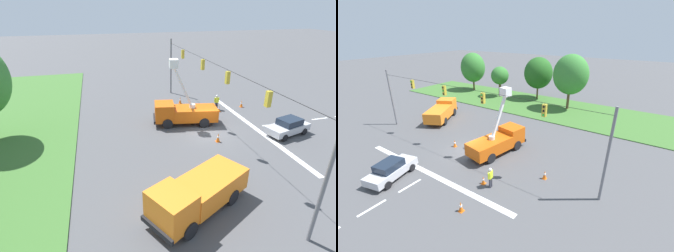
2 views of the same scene
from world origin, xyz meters
TOP-DOWN VIEW (x-y plane):
  - ground_plane at (0.00, 0.00)m, footprint 200.00×200.00m
  - lane_markings at (0.00, -6.39)m, footprint 17.60×15.25m
  - signal_gantry at (-0.04, -0.00)m, footprint 26.20×0.33m
  - utility_truck_bucket_lift at (2.65, 1.65)m, footprint 3.45×6.69m
  - utility_truck_support_near at (-9.43, 4.79)m, footprint 5.26×7.03m
  - sedan_silver at (-2.21, -7.03)m, footprint 2.72×4.59m
  - road_worker at (5.49, -3.35)m, footprint 0.29×0.65m
  - traffic_cone_foreground_left at (-1.89, -0.12)m, footprint 0.36×0.36m
  - traffic_cone_foreground_right at (4.74, -3.36)m, footprint 0.36×0.36m
  - traffic_cone_mid_left at (5.42, -6.59)m, footprint 0.36×0.36m
  - traffic_cone_mid_right at (8.57, 0.06)m, footprint 0.36×0.36m

SIDE VIEW (x-z plane):
  - ground_plane at x=0.00m, z-range 0.00..0.00m
  - lane_markings at x=0.00m, z-range 0.00..0.01m
  - traffic_cone_foreground_right at x=4.74m, z-range -0.01..0.69m
  - traffic_cone_mid_right at x=8.57m, z-range 0.00..0.82m
  - traffic_cone_mid_left at x=5.42m, z-range 0.00..0.82m
  - traffic_cone_foreground_left at x=-1.89m, z-range 0.00..0.83m
  - sedan_silver at x=-2.21m, z-range 0.01..1.57m
  - road_worker at x=5.49m, z-range 0.11..1.88m
  - utility_truck_support_near at x=-9.43m, z-range 0.07..2.42m
  - utility_truck_bucket_lift at x=2.65m, z-range -1.93..4.61m
  - signal_gantry at x=-0.04m, z-range 0.98..8.18m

